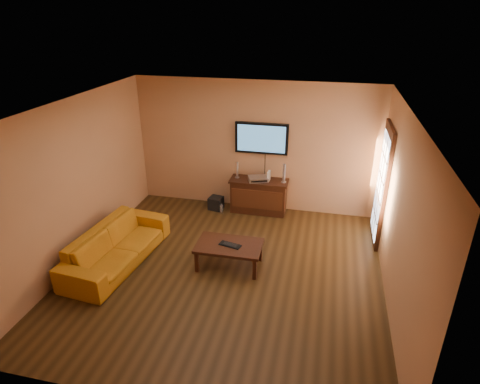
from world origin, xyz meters
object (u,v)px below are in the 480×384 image
(media_console, at_px, (259,196))
(subwoofer, at_px, (216,203))
(sofa, at_px, (116,240))
(coffee_table, at_px, (229,247))
(av_receiver, at_px, (258,179))
(game_console, at_px, (269,176))
(keyboard, at_px, (230,245))
(speaker_left, at_px, (237,171))
(television, at_px, (262,138))
(speaker_right, at_px, (284,174))
(bottle, at_px, (221,209))

(media_console, bearing_deg, subwoofer, -174.57)
(sofa, bearing_deg, subwoofer, -19.45)
(coffee_table, bearing_deg, av_receiver, 87.15)
(sofa, distance_m, game_console, 3.26)
(subwoofer, relative_size, keyboard, 0.70)
(speaker_left, xyz_separation_m, keyboard, (0.38, -2.12, -0.45))
(keyboard, bearing_deg, coffee_table, 138.68)
(television, relative_size, speaker_right, 2.75)
(speaker_left, bearing_deg, av_receiver, -8.00)
(television, xyz_separation_m, av_receiver, (-0.01, -0.22, -0.79))
(sofa, height_order, speaker_left, speaker_left)
(media_console, bearing_deg, television, 90.00)
(coffee_table, height_order, keyboard, keyboard)
(av_receiver, height_order, game_console, game_console)
(coffee_table, bearing_deg, television, 87.06)
(coffee_table, distance_m, speaker_left, 2.19)
(subwoofer, xyz_separation_m, bottle, (0.17, -0.18, -0.03))
(television, bearing_deg, coffee_table, -92.94)
(media_console, relative_size, television, 1.11)
(media_console, relative_size, bottle, 5.31)
(coffee_table, relative_size, speaker_left, 3.19)
(coffee_table, height_order, av_receiver, av_receiver)
(speaker_left, distance_m, speaker_right, 0.98)
(coffee_table, xyz_separation_m, speaker_left, (-0.35, 2.10, 0.51))
(media_console, height_order, subwoofer, media_console)
(keyboard, bearing_deg, av_receiver, 87.84)
(coffee_table, relative_size, keyboard, 2.82)
(bottle, bearing_deg, coffee_table, -70.81)
(speaker_right, height_order, av_receiver, speaker_right)
(coffee_table, height_order, sofa, sofa)
(coffee_table, height_order, game_console, game_console)
(television, bearing_deg, game_console, -40.46)
(coffee_table, distance_m, sofa, 1.90)
(media_console, xyz_separation_m, keyboard, (-0.09, -2.09, 0.07))
(speaker_left, height_order, speaker_right, speaker_right)
(coffee_table, bearing_deg, bottle, 109.19)
(subwoofer, distance_m, bottle, 0.25)
(speaker_left, xyz_separation_m, bottle, (-0.27, -0.30, -0.77))
(speaker_left, bearing_deg, keyboard, -79.89)
(speaker_right, distance_m, game_console, 0.32)
(av_receiver, distance_m, subwoofer, 1.10)
(speaker_right, relative_size, keyboard, 1.02)
(speaker_right, bearing_deg, game_console, 176.67)
(television, height_order, sofa, television)
(keyboard, bearing_deg, television, 87.69)
(television, relative_size, speaker_left, 3.19)
(bottle, bearing_deg, av_receiver, 18.08)
(media_console, relative_size, speaker_left, 3.55)
(bottle, distance_m, keyboard, 1.96)
(subwoofer, bearing_deg, media_console, 15.42)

